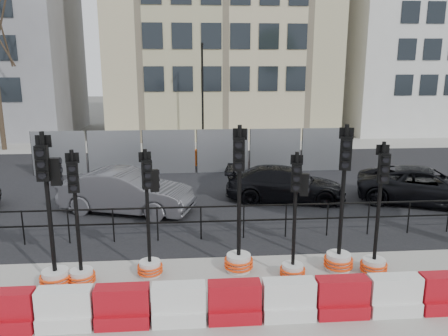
{
  "coord_description": "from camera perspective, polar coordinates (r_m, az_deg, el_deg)",
  "views": [
    {
      "loc": [
        -0.26,
        -10.27,
        4.8
      ],
      "look_at": [
        0.79,
        3.0,
        1.64
      ],
      "focal_mm": 35.0,
      "sensor_mm": 36.0,
      "label": 1
    }
  ],
  "objects": [
    {
      "name": "barrier_row",
      "position": [
        8.69,
        -2.26,
        -17.35
      ],
      "size": [
        12.55,
        0.5,
        0.8
      ],
      "color": "#AF0E1E",
      "rests_on": "ground"
    },
    {
      "name": "heras_fencing",
      "position": [
        20.57,
        -2.12,
        1.7
      ],
      "size": [
        14.33,
        1.72,
        2.0
      ],
      "color": "gray",
      "rests_on": "ground"
    },
    {
      "name": "sidewalk_near",
      "position": [
        8.71,
        -2.18,
        -20.04
      ],
      "size": [
        40.0,
        6.0,
        0.02
      ],
      "primitive_type": "cube",
      "color": "gray",
      "rests_on": "ground"
    },
    {
      "name": "building_cream",
      "position": [
        32.61,
        -0.54,
        20.73
      ],
      "size": [
        15.0,
        10.06,
        18.0
      ],
      "color": "beige",
      "rests_on": "ground"
    },
    {
      "name": "traffic_signal_b",
      "position": [
        10.28,
        -21.36,
        -10.34
      ],
      "size": [
        0.69,
        0.69,
        3.49
      ],
      "rotation": [
        0.0,
        0.0,
        0.02
      ],
      "color": "silver",
      "rests_on": "ground"
    },
    {
      "name": "lamp_post_far",
      "position": [
        25.31,
        -2.82,
        9.75
      ],
      "size": [
        0.12,
        0.56,
        6.0
      ],
      "color": "black",
      "rests_on": "ground"
    },
    {
      "name": "traffic_signal_h",
      "position": [
        10.86,
        19.15,
        -9.89
      ],
      "size": [
        0.62,
        0.62,
        3.16
      ],
      "rotation": [
        0.0,
        0.0,
        -0.11
      ],
      "color": "silver",
      "rests_on": "ground"
    },
    {
      "name": "traffic_signal_c",
      "position": [
        10.3,
        -18.27,
        -11.23
      ],
      "size": [
        0.61,
        0.61,
        3.08
      ],
      "rotation": [
        0.0,
        0.0,
        0.19
      ],
      "color": "silver",
      "rests_on": "ground"
    },
    {
      "name": "car_c",
      "position": [
        15.86,
        7.99,
        -2.08
      ],
      "size": [
        3.25,
        4.89,
        1.24
      ],
      "primitive_type": "imported",
      "rotation": [
        0.0,
        0.0,
        1.39
      ],
      "color": "black",
      "rests_on": "ground"
    },
    {
      "name": "ground",
      "position": [
        11.34,
        -2.83,
        -11.72
      ],
      "size": [
        120.0,
        120.0,
        0.0
      ],
      "primitive_type": "plane",
      "color": "#51514C",
      "rests_on": "ground"
    },
    {
      "name": "car_d",
      "position": [
        16.93,
        24.83,
        -2.14
      ],
      "size": [
        5.43,
        6.15,
        1.29
      ],
      "primitive_type": "imported",
      "rotation": [
        0.0,
        0.0,
        1.18
      ],
      "color": "black",
      "rests_on": "ground"
    },
    {
      "name": "car_b",
      "position": [
        14.77,
        -12.61,
        -3.03
      ],
      "size": [
        4.04,
        5.25,
        1.44
      ],
      "primitive_type": "imported",
      "rotation": [
        0.0,
        0.0,
        1.26
      ],
      "color": "#48474C",
      "rests_on": "ground"
    },
    {
      "name": "traffic_signal_f",
      "position": [
        10.17,
        9.1,
        -10.56
      ],
      "size": [
        0.59,
        0.59,
        2.98
      ],
      "rotation": [
        0.0,
        0.0,
        -0.21
      ],
      "color": "silver",
      "rests_on": "ground"
    },
    {
      "name": "traffic_signal_e",
      "position": [
        10.39,
        1.93,
        -9.76
      ],
      "size": [
        0.69,
        0.69,
        3.51
      ],
      "rotation": [
        0.0,
        0.0,
        -0.2
      ],
      "color": "silver",
      "rests_on": "ground"
    },
    {
      "name": "building_white",
      "position": [
        36.72,
        24.71,
        17.17
      ],
      "size": [
        12.0,
        9.06,
        16.0
      ],
      "color": "silver",
      "rests_on": "ground"
    },
    {
      "name": "traffic_signal_d",
      "position": [
        10.32,
        -9.68,
        -10.16
      ],
      "size": [
        0.59,
        0.59,
        3.01
      ],
      "rotation": [
        0.0,
        0.0,
        0.29
      ],
      "color": "silver",
      "rests_on": "ground"
    },
    {
      "name": "traffic_signal_g",
      "position": [
        10.78,
        14.86,
        -9.33
      ],
      "size": [
        0.69,
        0.69,
        3.52
      ],
      "rotation": [
        0.0,
        0.0,
        -0.29
      ],
      "color": "silver",
      "rests_on": "ground"
    },
    {
      "name": "kerb_railing",
      "position": [
        12.19,
        -3.04,
        -6.41
      ],
      "size": [
        18.0,
        0.04,
        1.0
      ],
      "color": "black",
      "rests_on": "ground"
    },
    {
      "name": "sidewalk_far",
      "position": [
        26.7,
        -3.89,
        2.97
      ],
      "size": [
        40.0,
        4.0,
        0.02
      ],
      "primitive_type": "cube",
      "color": "gray",
      "rests_on": "ground"
    },
    {
      "name": "road",
      "position": [
        17.92,
        -3.52,
        -2.18
      ],
      "size": [
        40.0,
        14.0,
        0.03
      ],
      "primitive_type": "cube",
      "color": "black",
      "rests_on": "ground"
    }
  ]
}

